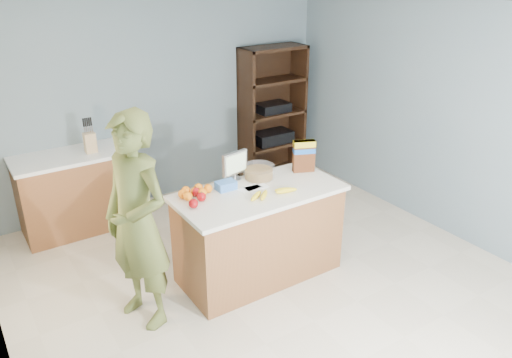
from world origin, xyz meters
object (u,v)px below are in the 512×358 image
shelving_unit (270,115)px  tv (235,164)px  person (137,223)px  cereal_box (304,154)px  counter_peninsula (259,237)px

shelving_unit → tv: size_ratio=6.38×
person → cereal_box: bearing=75.6°
counter_peninsula → tv: tv is taller
tv → cereal_box: cereal_box is taller
counter_peninsula → person: person is taller
tv → person: bearing=-163.4°
tv → cereal_box: (0.68, -0.19, 0.03)m
person → cereal_box: size_ratio=5.74×
shelving_unit → tv: (-1.60, -1.71, 0.19)m
person → counter_peninsula: bearing=71.0°
cereal_box → tv: bearing=164.1°
counter_peninsula → tv: bearing=98.7°
person → tv: (1.11, 0.33, 0.14)m
person → cereal_box: 1.80m
counter_peninsula → cereal_box: (0.63, 0.14, 0.67)m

